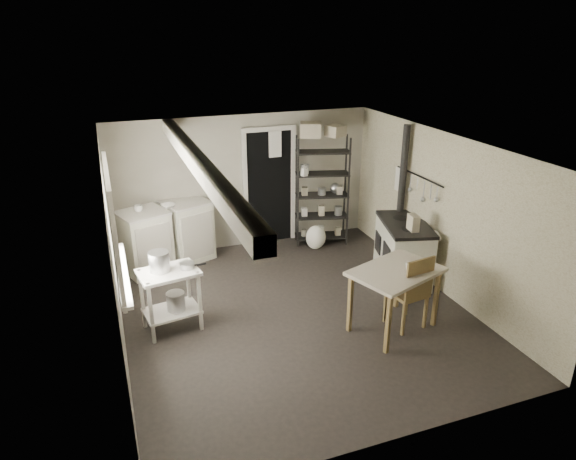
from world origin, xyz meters
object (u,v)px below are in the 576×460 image
object	(u,v)px
base_cabinets	(167,238)
chair	(407,292)
shelf_rack	(322,192)
flour_sack	(316,236)
stockpot	(159,262)
work_table	(393,302)
stove	(403,251)
prep_table	(171,301)

from	to	relation	value
base_cabinets	chair	bearing A→B (deg)	-68.20
shelf_rack	flour_sack	world-z (taller)	shelf_rack
stockpot	chair	world-z (taller)	stockpot
work_table	stockpot	bearing A→B (deg)	159.83
stove	work_table	xyz separation A→B (m)	(-0.89, -1.21, -0.06)
base_cabinets	flour_sack	world-z (taller)	base_cabinets
flour_sack	stockpot	bearing A→B (deg)	-149.64
shelf_rack	flour_sack	distance (m)	0.77
stockpot	work_table	distance (m)	2.99
stockpot	base_cabinets	bearing A→B (deg)	80.65
stove	base_cabinets	bearing A→B (deg)	168.31
stockpot	flour_sack	distance (m)	3.34
stockpot	chair	xyz separation A→B (m)	(2.95, -1.00, -0.45)
stockpot	chair	bearing A→B (deg)	-18.80
stockpot	stove	distance (m)	3.69
base_cabinets	flour_sack	bearing A→B (deg)	-26.32
stockpot	shelf_rack	distance (m)	3.56
shelf_rack	chair	world-z (taller)	shelf_rack
base_cabinets	flour_sack	size ratio (longest dim) A/B	3.55
work_table	base_cabinets	bearing A→B (deg)	129.84
prep_table	stockpot	bearing A→B (deg)	152.25
prep_table	stockpot	distance (m)	0.55
prep_table	stockpot	xyz separation A→B (m)	(-0.09, 0.05, 0.54)
stockpot	stove	bearing A→B (deg)	3.03
prep_table	stockpot	world-z (taller)	stockpot
stockpot	base_cabinets	xyz separation A→B (m)	(0.32, 1.92, -0.48)
base_cabinets	work_table	distance (m)	3.82
prep_table	stove	world-z (taller)	stove
chair	flour_sack	distance (m)	2.67
stockpot	base_cabinets	distance (m)	2.00
base_cabinets	work_table	bearing A→B (deg)	-70.43
chair	flour_sack	world-z (taller)	chair
prep_table	base_cabinets	world-z (taller)	base_cabinets
work_table	shelf_rack	bearing A→B (deg)	84.91
flour_sack	prep_table	bearing A→B (deg)	-148.08
base_cabinets	stove	xyz separation A→B (m)	(3.33, -1.72, -0.02)
base_cabinets	shelf_rack	world-z (taller)	shelf_rack
shelf_rack	chair	size ratio (longest dim) A/B	1.86
base_cabinets	prep_table	bearing A→B (deg)	-116.79
chair	work_table	bearing A→B (deg)	174.20
stove	flour_sack	size ratio (longest dim) A/B	2.69
stockpot	prep_table	bearing A→B (deg)	-27.75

